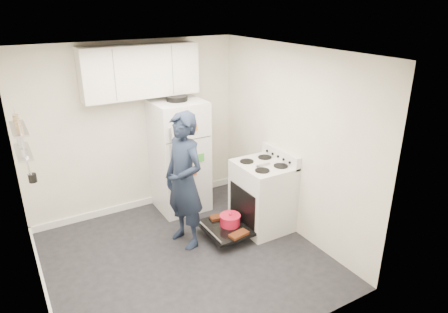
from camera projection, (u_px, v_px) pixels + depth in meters
room at (177, 169)px, 4.53m from camera, size 3.21×3.21×2.51m
electric_range at (262, 196)px, 5.51m from camera, size 0.66×0.76×1.10m
open_oven_door at (227, 224)px, 5.36m from camera, size 0.55×0.71×0.22m
refrigerator at (179, 156)px, 5.91m from camera, size 0.72×0.74×1.75m
upper_cabinets at (140, 71)px, 5.39m from camera, size 1.60×0.33×0.70m
wall_shelf_rack at (21, 141)px, 4.03m from camera, size 0.14×0.60×0.61m
person at (184, 181)px, 4.98m from camera, size 0.55×0.72×1.78m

